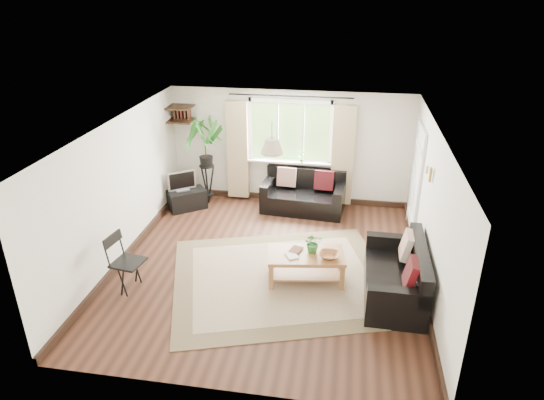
% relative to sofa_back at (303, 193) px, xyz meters
% --- Properties ---
extents(floor, '(5.50, 5.50, 0.00)m').
position_rel_sofa_back_xyz_m(floor, '(-0.35, -2.27, -0.39)').
color(floor, black).
rests_on(floor, ground).
extents(ceiling, '(5.50, 5.50, 0.00)m').
position_rel_sofa_back_xyz_m(ceiling, '(-0.35, -2.27, 2.01)').
color(ceiling, white).
rests_on(ceiling, floor).
extents(wall_back, '(5.00, 0.02, 2.40)m').
position_rel_sofa_back_xyz_m(wall_back, '(-0.35, 0.48, 0.81)').
color(wall_back, silver).
rests_on(wall_back, floor).
extents(wall_front, '(5.00, 0.02, 2.40)m').
position_rel_sofa_back_xyz_m(wall_front, '(-0.35, -5.02, 0.81)').
color(wall_front, silver).
rests_on(wall_front, floor).
extents(wall_left, '(0.02, 5.50, 2.40)m').
position_rel_sofa_back_xyz_m(wall_left, '(-2.85, -2.27, 0.81)').
color(wall_left, silver).
rests_on(wall_left, floor).
extents(wall_right, '(0.02, 5.50, 2.40)m').
position_rel_sofa_back_xyz_m(wall_right, '(2.15, -2.27, 0.81)').
color(wall_right, silver).
rests_on(wall_right, floor).
extents(rug, '(4.14, 3.82, 0.02)m').
position_rel_sofa_back_xyz_m(rug, '(-0.07, -2.61, -0.38)').
color(rug, beige).
rests_on(rug, floor).
extents(window, '(2.50, 0.16, 2.16)m').
position_rel_sofa_back_xyz_m(window, '(-0.35, 0.44, 1.16)').
color(window, white).
rests_on(window, wall_back).
extents(door, '(0.06, 0.96, 2.06)m').
position_rel_sofa_back_xyz_m(door, '(2.12, -0.57, 0.61)').
color(door, silver).
rests_on(door, wall_right).
extents(corner_shelf, '(0.50, 0.50, 0.34)m').
position_rel_sofa_back_xyz_m(corner_shelf, '(-2.60, 0.23, 1.50)').
color(corner_shelf, black).
rests_on(corner_shelf, wall_back).
extents(pendant_lamp, '(0.36, 0.36, 0.54)m').
position_rel_sofa_back_xyz_m(pendant_lamp, '(-0.35, -1.87, 1.66)').
color(pendant_lamp, beige).
rests_on(pendant_lamp, ceiling).
extents(wall_sconce, '(0.12, 0.12, 0.28)m').
position_rel_sofa_back_xyz_m(wall_sconce, '(2.08, -1.97, 1.35)').
color(wall_sconce, beige).
rests_on(wall_sconce, wall_right).
extents(sofa_back, '(1.73, 0.97, 0.78)m').
position_rel_sofa_back_xyz_m(sofa_back, '(0.00, 0.00, 0.00)').
color(sofa_back, black).
rests_on(sofa_back, floor).
extents(sofa_right, '(1.72, 0.87, 0.80)m').
position_rel_sofa_back_xyz_m(sofa_right, '(1.66, -2.76, 0.01)').
color(sofa_right, black).
rests_on(sofa_right, floor).
extents(coffee_table, '(1.28, 0.82, 0.49)m').
position_rel_sofa_back_xyz_m(coffee_table, '(0.31, -2.57, -0.15)').
color(coffee_table, '#936030').
rests_on(coffee_table, floor).
extents(table_plant, '(0.35, 0.33, 0.32)m').
position_rel_sofa_back_xyz_m(table_plant, '(0.41, -2.50, 0.26)').
color(table_plant, '#2E702D').
rests_on(table_plant, coffee_table).
extents(bowl, '(0.34, 0.34, 0.08)m').
position_rel_sofa_back_xyz_m(bowl, '(0.67, -2.62, 0.13)').
color(bowl, '#9C5F35').
rests_on(bowl, coffee_table).
extents(book_a, '(0.25, 0.27, 0.02)m').
position_rel_sofa_back_xyz_m(book_a, '(0.02, -2.72, 0.10)').
color(book_a, white).
rests_on(book_a, coffee_table).
extents(book_b, '(0.24, 0.28, 0.02)m').
position_rel_sofa_back_xyz_m(book_b, '(0.05, -2.47, 0.11)').
color(book_b, brown).
rests_on(book_b, coffee_table).
extents(tv_stand, '(0.86, 0.80, 0.41)m').
position_rel_sofa_back_xyz_m(tv_stand, '(-2.41, -0.30, -0.19)').
color(tv_stand, black).
rests_on(tv_stand, floor).
extents(tv, '(0.58, 0.50, 0.45)m').
position_rel_sofa_back_xyz_m(tv, '(-2.49, -0.30, 0.24)').
color(tv, '#A5A5AA').
rests_on(tv, tv_stand).
extents(palm_stand, '(0.87, 0.87, 1.85)m').
position_rel_sofa_back_xyz_m(palm_stand, '(-2.06, 0.06, 0.53)').
color(palm_stand, black).
rests_on(palm_stand, floor).
extents(folding_chair, '(0.54, 0.54, 0.92)m').
position_rel_sofa_back_xyz_m(folding_chair, '(-2.35, -3.25, 0.07)').
color(folding_chair, black).
rests_on(folding_chair, floor).
extents(sill_plant, '(0.14, 0.10, 0.27)m').
position_rel_sofa_back_xyz_m(sill_plant, '(-0.10, 0.36, 0.67)').
color(sill_plant, '#2D6023').
rests_on(sill_plant, window).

